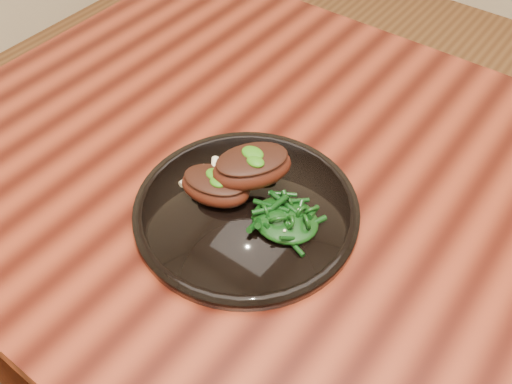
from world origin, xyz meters
TOP-DOWN VIEW (x-y plane):
  - desk at (0.00, 0.00)m, footprint 1.60×0.80m
  - plate at (-0.27, -0.10)m, footprint 0.28×0.28m
  - lamb_chop_front at (-0.31, -0.11)m, footprint 0.10×0.08m
  - lamb_chop_back at (-0.29, -0.07)m, footprint 0.11×0.12m
  - herb_smear at (-0.31, -0.03)m, footprint 0.08×0.05m
  - greens_heap at (-0.22, -0.09)m, footprint 0.08×0.08m

SIDE VIEW (x-z plane):
  - desk at x=0.00m, z-range 0.29..1.04m
  - plate at x=-0.27m, z-range 0.75..0.77m
  - herb_smear at x=-0.31m, z-range 0.77..0.77m
  - greens_heap at x=-0.22m, z-range 0.76..0.80m
  - lamb_chop_front at x=-0.31m, z-range 0.77..0.81m
  - lamb_chop_back at x=-0.29m, z-range 0.78..0.83m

